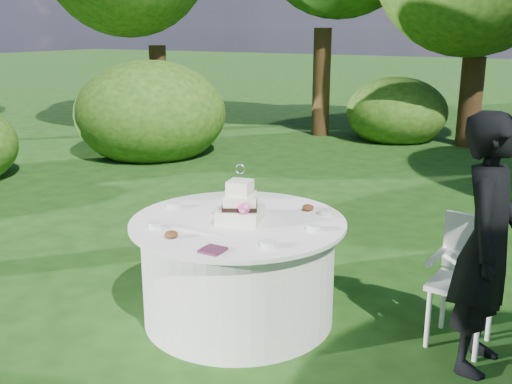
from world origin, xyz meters
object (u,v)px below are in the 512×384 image
(chair, at_px, (467,271))
(napkins, at_px, (213,250))
(guest, at_px, (488,244))
(table, at_px, (238,269))
(cake, at_px, (240,206))

(chair, bearing_deg, napkins, -140.62)
(napkins, xyz_separation_m, guest, (1.48, 0.82, 0.04))
(napkins, relative_size, table, 0.09)
(guest, relative_size, table, 1.05)
(napkins, bearing_deg, guest, 28.96)
(table, bearing_deg, napkins, -72.87)
(guest, height_order, cake, guest)
(guest, xyz_separation_m, table, (-1.67, -0.21, -0.43))
(napkins, bearing_deg, chair, 39.38)
(guest, height_order, table, guest)
(napkins, bearing_deg, cake, 104.86)
(napkins, distance_m, chair, 1.74)
(guest, distance_m, chair, 0.44)
(napkins, bearing_deg, table, 107.13)
(chair, bearing_deg, cake, -161.45)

